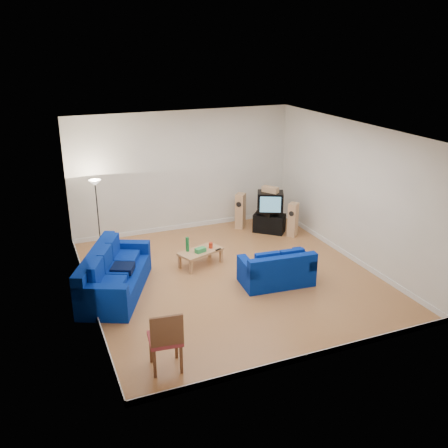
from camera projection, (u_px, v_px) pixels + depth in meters
name	position (u px, v px, depth m)	size (l,w,h in m)	color
room	(231.00, 210.00, 10.38)	(6.01, 6.51, 3.21)	brown
sofa_three_seat	(113.00, 278.00, 10.13)	(1.90, 2.55, 0.90)	navy
sofa_loveseat	(277.00, 272.00, 10.52)	(1.55, 0.95, 0.74)	navy
coffee_table	(201.00, 253.00, 11.38)	(1.12, 0.82, 0.37)	tan
bottle	(187.00, 244.00, 11.27)	(0.08, 0.08, 0.34)	#197233
tissue_box	(200.00, 250.00, 11.26)	(0.24, 0.13, 0.10)	green
red_canister	(211.00, 245.00, 11.48)	(0.09, 0.09, 0.13)	red
remote	(218.00, 249.00, 11.40)	(0.15, 0.05, 0.02)	black
tv_stand	(269.00, 223.00, 13.39)	(0.81, 0.45, 0.50)	black
av_receiver	(267.00, 212.00, 13.29)	(0.45, 0.37, 0.10)	black
television	(270.00, 202.00, 13.15)	(0.82, 0.74, 0.52)	black
centre_speaker	(270.00, 189.00, 13.03)	(0.43, 0.17, 0.15)	tan
speaker_left	(240.00, 211.00, 13.59)	(0.36, 0.36, 0.97)	tan
speaker_right	(293.00, 220.00, 13.03)	(0.34, 0.33, 0.90)	tan
floor_lamp	(96.00, 192.00, 11.91)	(0.30, 0.30, 1.76)	black
dining_chair	(166.00, 338.00, 7.65)	(0.56, 0.56, 1.06)	brown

